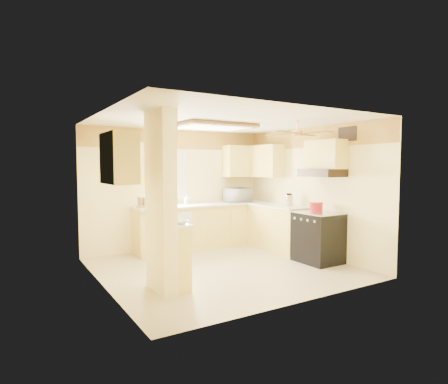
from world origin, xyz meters
TOP-DOWN VIEW (x-y plane):
  - floor at (0.00, 0.00)m, footprint 4.00×4.00m
  - ceiling at (0.00, 0.00)m, footprint 4.00×4.00m
  - wall_back at (0.00, 1.90)m, footprint 4.00×0.00m
  - wall_front at (0.00, -1.90)m, footprint 4.00×0.00m
  - wall_left at (-2.00, 0.00)m, footprint 0.00×3.80m
  - wall_right at (2.00, 0.00)m, footprint 0.00×3.80m
  - wallpaper_border at (0.00, 1.88)m, footprint 4.00×0.02m
  - partition_column at (-1.35, -0.55)m, footprint 0.20×0.70m
  - partition_ledge at (-1.13, -0.55)m, footprint 0.25×0.55m
  - ledge_top at (-1.13, -0.55)m, footprint 0.28×0.58m
  - lower_cabinets_back at (0.50, 1.60)m, footprint 3.00×0.60m
  - lower_cabinets_right at (1.70, 0.60)m, footprint 0.60×1.40m
  - countertop_back at (0.50, 1.59)m, footprint 3.04×0.64m
  - countertop_right at (1.69, 0.60)m, footprint 0.64×1.44m
  - dishwasher_panel at (-0.25, 1.29)m, footprint 0.58×0.02m
  - window at (-0.25, 1.89)m, footprint 0.92×0.02m
  - upper_cab_back_left at (-0.85, 1.72)m, footprint 0.60×0.35m
  - upper_cab_back_right at (1.55, 1.72)m, footprint 0.90×0.35m
  - upper_cab_right at (1.82, 1.25)m, footprint 0.35×1.00m
  - upper_cab_left_wall at (-1.82, -0.25)m, footprint 0.35×0.75m
  - upper_cab_over_stove at (1.82, -0.55)m, footprint 0.35×0.76m
  - stove at (1.67, -0.55)m, footprint 0.68×0.77m
  - range_hood at (1.74, -0.55)m, footprint 0.50×0.76m
  - poster_menu at (-1.24, -0.55)m, footprint 0.02×0.42m
  - poster_nashville at (-1.24, -0.55)m, footprint 0.02×0.42m
  - ceiling_light_panel at (0.10, 0.50)m, footprint 1.35×0.95m
  - ceiling_fan at (1.00, -0.70)m, footprint 1.15×1.15m
  - vent_grate at (1.98, -0.90)m, footprint 0.02×0.40m
  - microwave at (1.33, 1.58)m, footprint 0.60×0.44m
  - bowl at (-1.09, -0.67)m, footprint 0.24×0.24m
  - dutch_oven at (1.69, -0.47)m, footprint 0.26×0.26m
  - kettle at (1.75, 0.34)m, footprint 0.17×0.17m
  - dish_rack at (-0.78, 1.59)m, footprint 0.38×0.30m
  - utensil_crock at (0.14, 1.73)m, footprint 0.10×0.10m

SIDE VIEW (x-z plane):
  - floor at x=0.00m, z-range 0.00..0.00m
  - dishwasher_panel at x=-0.25m, z-range 0.03..0.83m
  - partition_ledge at x=-1.13m, z-range 0.00..0.90m
  - lower_cabinets_back at x=0.50m, z-range 0.00..0.90m
  - lower_cabinets_right at x=1.70m, z-range 0.00..0.90m
  - stove at x=1.67m, z-range 0.00..0.92m
  - ledge_top at x=-1.13m, z-range 0.90..0.94m
  - countertop_back at x=0.50m, z-range 0.90..0.94m
  - countertop_right at x=1.69m, z-range 0.90..0.94m
  - bowl at x=-1.09m, z-range 0.94..0.99m
  - dutch_oven at x=1.69m, z-range 0.92..1.09m
  - utensil_crock at x=0.14m, z-range 0.90..1.11m
  - dish_rack at x=-0.78m, z-range 0.91..1.12m
  - kettle at x=1.75m, z-range 0.93..1.19m
  - microwave at x=1.33m, z-range 0.94..1.25m
  - poster_nashville at x=-1.24m, z-range 0.92..1.48m
  - wall_back at x=0.00m, z-range -0.75..3.25m
  - wall_front at x=0.00m, z-range -0.75..3.25m
  - wall_left at x=-2.00m, z-range -0.65..3.15m
  - wall_right at x=2.00m, z-range -0.65..3.15m
  - partition_column at x=-1.35m, z-range 0.00..2.50m
  - window at x=-0.25m, z-range 1.04..2.06m
  - range_hood at x=1.74m, z-range 1.55..1.69m
  - upper_cab_back_left at x=-0.85m, z-range 1.50..2.20m
  - upper_cab_back_right at x=1.55m, z-range 1.50..2.20m
  - upper_cab_right at x=1.82m, z-range 1.50..2.20m
  - upper_cab_left_wall at x=-1.82m, z-range 1.50..2.20m
  - poster_menu at x=-1.24m, z-range 1.57..2.14m
  - upper_cab_over_stove at x=1.82m, z-range 1.69..2.21m
  - ceiling_fan at x=1.00m, z-range 2.16..2.42m
  - wallpaper_border at x=0.00m, z-range 2.10..2.50m
  - vent_grate at x=1.98m, z-range 2.17..2.42m
  - ceiling_light_panel at x=0.10m, z-range 2.42..2.49m
  - ceiling at x=0.00m, z-range 2.50..2.50m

